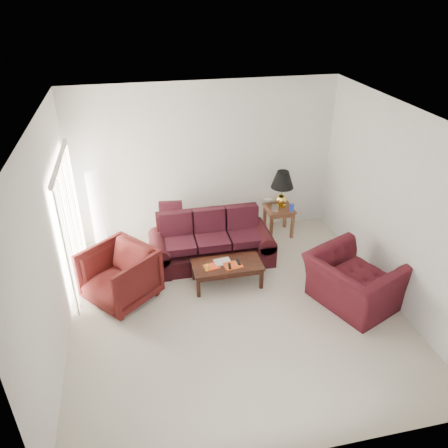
% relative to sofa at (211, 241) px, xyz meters
% --- Properties ---
extents(floor, '(5.00, 5.00, 0.00)m').
position_rel_sofa_xyz_m(floor, '(0.12, -1.36, -0.45)').
color(floor, beige).
rests_on(floor, ground).
extents(blinds, '(0.10, 2.00, 2.16)m').
position_rel_sofa_xyz_m(blinds, '(-2.30, -0.06, 0.63)').
color(blinds, silver).
rests_on(blinds, ground).
extents(sofa, '(2.20, 0.99, 0.89)m').
position_rel_sofa_xyz_m(sofa, '(0.00, 0.00, 0.00)').
color(sofa, black).
rests_on(sofa, ground).
extents(throw_pillow, '(0.45, 0.26, 0.45)m').
position_rel_sofa_xyz_m(throw_pillow, '(-0.63, 0.71, 0.27)').
color(throw_pillow, black).
rests_on(throw_pillow, sofa).
extents(end_table, '(0.56, 0.56, 0.58)m').
position_rel_sofa_xyz_m(end_table, '(1.50, 0.71, -0.15)').
color(end_table, '#5D2C20').
rests_on(end_table, ground).
extents(table_lamp, '(0.51, 0.51, 0.74)m').
position_rel_sofa_xyz_m(table_lamp, '(1.55, 0.77, 0.51)').
color(table_lamp, '#E4BE47').
rests_on(table_lamp, end_table).
extents(clock, '(0.14, 0.09, 0.13)m').
position_rel_sofa_xyz_m(clock, '(1.37, 0.59, 0.20)').
color(clock, silver).
rests_on(clock, end_table).
extents(blue_canister, '(0.10, 0.10, 0.14)m').
position_rel_sofa_xyz_m(blue_canister, '(1.69, 0.53, 0.21)').
color(blue_canister, '#1B34B5').
rests_on(blue_canister, end_table).
extents(picture_frame, '(0.17, 0.20, 0.06)m').
position_rel_sofa_xyz_m(picture_frame, '(1.33, 0.93, 0.22)').
color(picture_frame, white).
rests_on(picture_frame, end_table).
extents(floor_lamp, '(0.28, 0.28, 1.62)m').
position_rel_sofa_xyz_m(floor_lamp, '(-1.95, 0.79, 0.36)').
color(floor_lamp, silver).
rests_on(floor_lamp, ground).
extents(armchair_left, '(1.38, 1.38, 0.90)m').
position_rel_sofa_xyz_m(armchair_left, '(-1.61, -0.74, 0.01)').
color(armchair_left, '#3F0F0E').
rests_on(armchair_left, ground).
extents(armchair_right, '(1.53, 1.61, 0.83)m').
position_rel_sofa_xyz_m(armchair_right, '(1.93, -1.62, -0.03)').
color(armchair_right, '#3D0E15').
rests_on(armchair_right, ground).
extents(coffee_table, '(1.28, 0.96, 0.40)m').
position_rel_sofa_xyz_m(coffee_table, '(0.13, -0.71, -0.24)').
color(coffee_table, black).
rests_on(coffee_table, ground).
extents(magazine_red, '(0.28, 0.23, 0.01)m').
position_rel_sofa_xyz_m(magazine_red, '(-0.14, -0.75, -0.04)').
color(magazine_red, red).
rests_on(magazine_red, coffee_table).
extents(magazine_white, '(0.29, 0.23, 0.02)m').
position_rel_sofa_xyz_m(magazine_white, '(0.06, -0.64, -0.04)').
color(magazine_white, beige).
rests_on(magazine_white, coffee_table).
extents(magazine_orange, '(0.32, 0.26, 0.02)m').
position_rel_sofa_xyz_m(magazine_orange, '(0.21, -0.78, -0.03)').
color(magazine_orange, '#D84819').
rests_on(magazine_orange, coffee_table).
extents(remote_a, '(0.06, 0.16, 0.02)m').
position_rel_sofa_xyz_m(remote_a, '(0.15, -0.82, -0.02)').
color(remote_a, black).
rests_on(remote_a, coffee_table).
extents(remote_b, '(0.06, 0.17, 0.02)m').
position_rel_sofa_xyz_m(remote_b, '(0.31, -0.73, -0.02)').
color(remote_b, black).
rests_on(remote_b, coffee_table).
extents(yellow_glass, '(0.07, 0.07, 0.11)m').
position_rel_sofa_xyz_m(yellow_glass, '(-0.23, -0.82, 0.01)').
color(yellow_glass, gold).
rests_on(yellow_glass, coffee_table).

